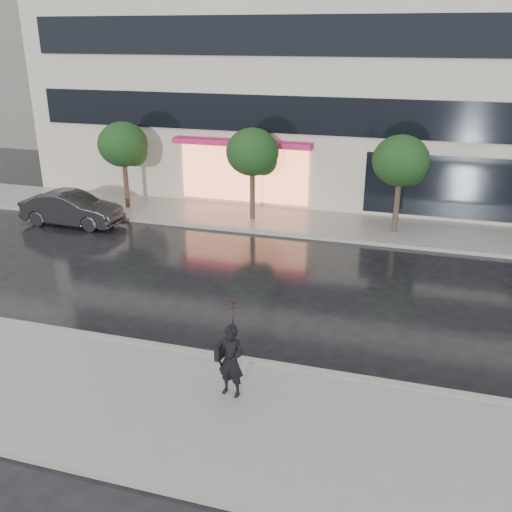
% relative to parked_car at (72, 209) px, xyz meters
% --- Properties ---
extents(ground, '(120.00, 120.00, 0.00)m').
position_rel_parked_car_xyz_m(ground, '(10.14, -7.33, -0.70)').
color(ground, black).
rests_on(ground, ground).
extents(sidewalk_near, '(60.00, 4.50, 0.12)m').
position_rel_parked_car_xyz_m(sidewalk_near, '(10.14, -10.58, -0.64)').
color(sidewalk_near, slate).
rests_on(sidewalk_near, ground).
extents(sidewalk_far, '(60.00, 3.50, 0.12)m').
position_rel_parked_car_xyz_m(sidewalk_far, '(10.14, 2.92, -0.64)').
color(sidewalk_far, slate).
rests_on(sidewalk_far, ground).
extents(curb_near, '(60.00, 0.25, 0.14)m').
position_rel_parked_car_xyz_m(curb_near, '(10.14, -8.33, -0.63)').
color(curb_near, gray).
rests_on(curb_near, ground).
extents(curb_far, '(60.00, 0.25, 0.14)m').
position_rel_parked_car_xyz_m(curb_far, '(10.14, 1.17, -0.63)').
color(curb_far, gray).
rests_on(curb_far, ground).
extents(office_building, '(30.00, 12.76, 18.00)m').
position_rel_parked_car_xyz_m(office_building, '(10.14, 10.64, 8.30)').
color(office_building, '#BFB3A1').
rests_on(office_building, ground).
extents(bg_building_left, '(14.00, 10.00, 12.00)m').
position_rel_parked_car_xyz_m(bg_building_left, '(-17.86, 18.67, 5.30)').
color(bg_building_left, '#59544F').
rests_on(bg_building_left, ground).
extents(tree_far_west, '(2.20, 2.20, 3.99)m').
position_rel_parked_car_xyz_m(tree_far_west, '(1.20, 2.70, 2.22)').
color(tree_far_west, '#33261C').
rests_on(tree_far_west, ground).
extents(tree_mid_west, '(2.20, 2.20, 3.99)m').
position_rel_parked_car_xyz_m(tree_mid_west, '(7.20, 2.70, 2.22)').
color(tree_mid_west, '#33261C').
rests_on(tree_mid_west, ground).
extents(tree_mid_east, '(2.20, 2.20, 3.99)m').
position_rel_parked_car_xyz_m(tree_mid_east, '(13.20, 2.70, 2.22)').
color(tree_mid_east, '#33261C').
rests_on(tree_mid_east, ground).
extents(parked_car, '(4.28, 1.51, 1.41)m').
position_rel_parked_car_xyz_m(parked_car, '(0.00, 0.00, 0.00)').
color(parked_car, black).
rests_on(parked_car, ground).
extents(pedestrian_with_umbrella, '(0.97, 0.98, 2.29)m').
position_rel_parked_car_xyz_m(pedestrian_with_umbrella, '(10.49, -9.77, 0.87)').
color(pedestrian_with_umbrella, black).
rests_on(pedestrian_with_umbrella, sidewalk_near).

